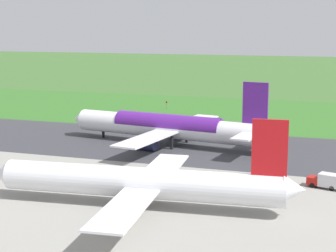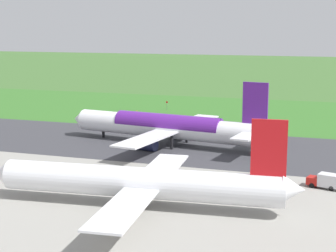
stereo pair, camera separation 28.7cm
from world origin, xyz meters
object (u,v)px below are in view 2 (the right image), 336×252
at_px(airliner_main, 169,127).
at_px(traffic_cone_orange, 137,111).
at_px(no_stopping_sign, 167,105).
at_px(airliner_parked_mid, 142,182).
at_px(service_truck_fuel, 326,181).

bearing_deg(airliner_main, traffic_cone_orange, -59.72).
xyz_separation_m(airliner_main, no_stopping_sign, (17.90, -51.38, -2.64)).
distance_m(airliner_main, airliner_parked_mid, 44.79).
distance_m(airliner_main, traffic_cone_orange, 51.47).
bearing_deg(airliner_main, airliner_parked_mid, 102.80).
xyz_separation_m(airliner_parked_mid, no_stopping_sign, (27.82, -95.06, -2.26)).
bearing_deg(no_stopping_sign, traffic_cone_orange, 41.58).
relative_size(airliner_parked_mid, service_truck_fuel, 8.04).
xyz_separation_m(airliner_main, traffic_cone_orange, (25.87, -44.31, -4.08)).
xyz_separation_m(airliner_parked_mid, service_truck_fuel, (-26.67, -19.00, -2.56)).
relative_size(airliner_main, airliner_parked_mid, 1.09).
relative_size(airliner_main, traffic_cone_orange, 98.26).
xyz_separation_m(airliner_parked_mid, traffic_cone_orange, (35.79, -87.99, -3.69)).
bearing_deg(airliner_main, no_stopping_sign, -70.79).
height_order(airliner_parked_mid, no_stopping_sign, airliner_parked_mid).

